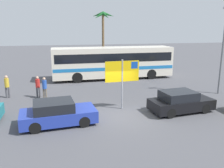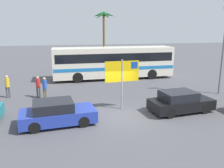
% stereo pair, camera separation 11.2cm
% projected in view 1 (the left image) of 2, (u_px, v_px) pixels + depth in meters
% --- Properties ---
extents(ground, '(120.00, 120.00, 0.00)m').
position_uv_depth(ground, '(121.00, 117.00, 13.93)').
color(ground, '#4C4C51').
extents(bus_front_coach, '(12.05, 2.63, 3.17)m').
position_uv_depth(bus_front_coach, '(113.00, 61.00, 23.98)').
color(bus_front_coach, silver).
rests_on(bus_front_coach, ground).
extents(ferry_sign, '(2.20, 0.17, 3.20)m').
position_uv_depth(ferry_sign, '(123.00, 73.00, 14.77)').
color(ferry_sign, gray).
rests_on(ferry_sign, ground).
extents(car_black, '(4.06, 2.10, 1.32)m').
position_uv_depth(car_black, '(180.00, 102.00, 14.63)').
color(car_black, black).
rests_on(car_black, ground).
extents(car_blue, '(4.12, 2.13, 1.32)m').
position_uv_depth(car_blue, '(57.00, 113.00, 12.68)').
color(car_blue, '#23389E').
rests_on(car_blue, ground).
extents(pedestrian_crossing_lot, '(0.32, 0.32, 1.61)m').
position_uv_depth(pedestrian_crossing_lot, '(38.00, 85.00, 17.56)').
color(pedestrian_crossing_lot, '#4C4C51').
rests_on(pedestrian_crossing_lot, ground).
extents(pedestrian_near_sign, '(0.32, 0.32, 1.70)m').
position_uv_depth(pedestrian_near_sign, '(7.00, 85.00, 17.45)').
color(pedestrian_near_sign, '#4C4C51').
rests_on(pedestrian_near_sign, ground).
extents(pedestrian_by_bus, '(0.32, 0.32, 1.61)m').
position_uv_depth(pedestrian_by_bus, '(45.00, 86.00, 17.18)').
color(pedestrian_by_bus, '#706656').
rests_on(pedestrian_by_bus, ground).
extents(lamp_post_left_side, '(0.56, 0.20, 6.59)m').
position_uv_depth(lamp_post_left_side, '(223.00, 48.00, 18.01)').
color(lamp_post_left_side, slate).
rests_on(lamp_post_left_side, ground).
extents(palm_tree_seaside, '(3.04, 3.06, 7.18)m').
position_uv_depth(palm_tree_seaside, '(103.00, 23.00, 31.57)').
color(palm_tree_seaside, brown).
rests_on(palm_tree_seaside, ground).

